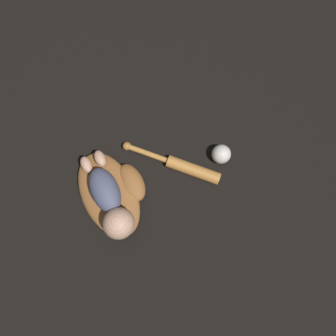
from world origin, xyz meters
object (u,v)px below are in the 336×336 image
(baseball_glove, at_px, (113,192))
(baby_figure, at_px, (110,202))
(baseball_bat, at_px, (183,166))
(baseball, at_px, (221,154))

(baseball_glove, xyz_separation_m, baby_figure, (0.05, 0.00, 0.09))
(baby_figure, bearing_deg, baseball_glove, -178.04)
(baby_figure, bearing_deg, baseball_bat, 115.64)
(baseball_bat, bearing_deg, baseball, 101.59)
(baseball, bearing_deg, baseball_glove, -75.45)
(baseball_glove, distance_m, baseball, 0.46)
(baseball_bat, relative_size, baseball, 4.96)
(baseball_glove, bearing_deg, baseball, 104.55)
(baby_figure, height_order, baseball_bat, baby_figure)
(baseball_glove, height_order, baseball_bat, baseball_glove)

